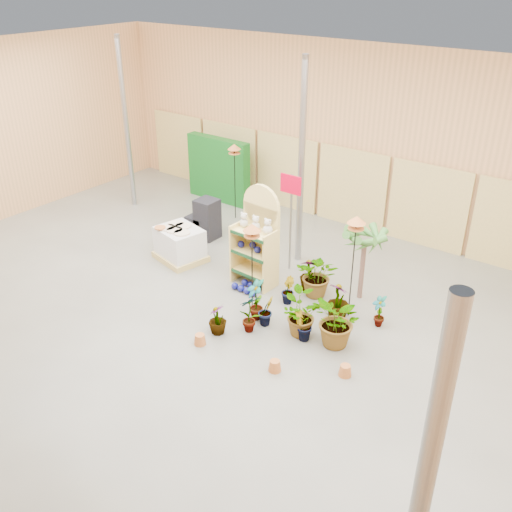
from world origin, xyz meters
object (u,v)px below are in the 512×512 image
Objects in this scene: display_shelf at (259,239)px; bird_table_front at (252,231)px; potted_plant_2 at (299,315)px; pallet_stack at (180,244)px.

bird_table_front is at bearing -56.77° from display_shelf.
bird_table_front is 1.75m from potted_plant_2.
display_shelf is at bearing 120.75° from bird_table_front.
pallet_stack is at bearing 164.71° from bird_table_front.
display_shelf reaches higher than potted_plant_2.
pallet_stack is (-2.02, -0.29, -0.60)m from display_shelf.
bird_table_front reaches higher than pallet_stack.
display_shelf is 1.39m from bird_table_front.
bird_table_front is 2.22× the size of potted_plant_2.
pallet_stack is at bearing -169.29° from display_shelf.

